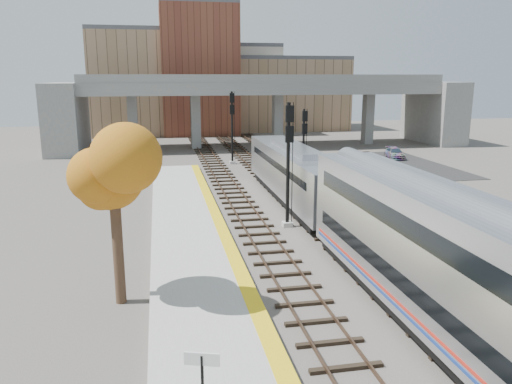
{
  "coord_description": "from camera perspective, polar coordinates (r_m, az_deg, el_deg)",
  "views": [
    {
      "loc": [
        -8.84,
        -20.89,
        9.28
      ],
      "look_at": [
        -3.25,
        7.71,
        2.5
      ],
      "focal_mm": 35.0,
      "sensor_mm": 36.0,
      "label": 1
    }
  ],
  "objects": [
    {
      "name": "ground",
      "position": [
        24.51,
        11.13,
        -9.41
      ],
      "size": [
        160.0,
        160.0,
        0.0
      ],
      "primitive_type": "plane",
      "color": "#47423D",
      "rests_on": "ground"
    },
    {
      "name": "platform",
      "position": [
        22.84,
        -6.25,
        -10.48
      ],
      "size": [
        4.5,
        60.0,
        0.35
      ],
      "primitive_type": "cube",
      "color": "#9E9E99",
      "rests_on": "ground"
    },
    {
      "name": "yellow_strip",
      "position": [
        22.98,
        -1.47,
        -9.76
      ],
      "size": [
        0.7,
        60.0,
        0.01
      ],
      "primitive_type": "cube",
      "color": "yellow",
      "rests_on": "platform"
    },
    {
      "name": "tracks",
      "position": [
        35.99,
        5.08,
        -1.78
      ],
      "size": [
        10.7,
        95.0,
        0.25
      ],
      "color": "black",
      "rests_on": "ground"
    },
    {
      "name": "overpass",
      "position": [
        67.4,
        0.74,
        10.14
      ],
      "size": [
        54.0,
        12.0,
        9.5
      ],
      "color": "slate",
      "rests_on": "ground"
    },
    {
      "name": "buildings_far",
      "position": [
        88.05,
        -4.58,
        12.14
      ],
      "size": [
        43.0,
        21.0,
        20.6
      ],
      "color": "#9E7A5B",
      "rests_on": "ground"
    },
    {
      "name": "parking_lot",
      "position": [
        54.75,
        13.79,
        2.98
      ],
      "size": [
        14.0,
        18.0,
        0.04
      ],
      "primitive_type": "cube",
      "color": "black",
      "rests_on": "ground"
    },
    {
      "name": "locomotive",
      "position": [
        37.36,
        4.41,
        2.25
      ],
      "size": [
        3.02,
        19.05,
        4.1
      ],
      "color": "#A8AAB2",
      "rests_on": "ground"
    },
    {
      "name": "coach",
      "position": [
        17.36,
        24.96,
        -10.12
      ],
      "size": [
        3.03,
        25.0,
        5.0
      ],
      "color": "#A8AAB2",
      "rests_on": "ground"
    },
    {
      "name": "signal_mast_near",
      "position": [
        30.72,
        3.71,
        3.12
      ],
      "size": [
        0.6,
        0.64,
        7.76
      ],
      "color": "#9E9E99",
      "rests_on": "ground"
    },
    {
      "name": "signal_mast_mid",
      "position": [
        41.98,
        5.46,
        4.75
      ],
      "size": [
        0.6,
        0.64,
        6.66
      ],
      "color": "#9E9E99",
      "rests_on": "ground"
    },
    {
      "name": "signal_mast_far",
      "position": [
        53.7,
        -2.75,
        7.38
      ],
      "size": [
        0.6,
        0.64,
        7.72
      ],
      "color": "#9E9E99",
      "rests_on": "ground"
    },
    {
      "name": "station_sign",
      "position": [
        13.33,
        -6.16,
        -20.19
      ],
      "size": [
        0.87,
        0.32,
        2.27
      ],
      "rotation": [
        0.0,
        0.0,
        -0.31
      ],
      "color": "black",
      "rests_on": "platform"
    },
    {
      "name": "tree",
      "position": [
        20.56,
        -16.03,
        2.04
      ],
      "size": [
        3.6,
        3.6,
        7.44
      ],
      "color": "#382619",
      "rests_on": "ground"
    },
    {
      "name": "car_a",
      "position": [
        50.05,
        11.91,
        2.79
      ],
      "size": [
        1.95,
        3.33,
        1.06
      ],
      "primitive_type": "imported",
      "rotation": [
        0.0,
        0.0,
        -0.24
      ],
      "color": "#99999E",
      "rests_on": "parking_lot"
    },
    {
      "name": "car_b",
      "position": [
        55.07,
        12.51,
        3.78
      ],
      "size": [
        1.95,
        3.97,
        1.25
      ],
      "primitive_type": "imported",
      "rotation": [
        0.0,
        0.0,
        0.17
      ],
      "color": "#99999E",
      "rests_on": "parking_lot"
    },
    {
      "name": "car_c",
      "position": [
        59.82,
        15.58,
        4.3
      ],
      "size": [
        2.43,
        4.34,
        1.19
      ],
      "primitive_type": "imported",
      "rotation": [
        0.0,
        0.0,
        -0.2
      ],
      "color": "#99999E",
      "rests_on": "parking_lot"
    }
  ]
}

